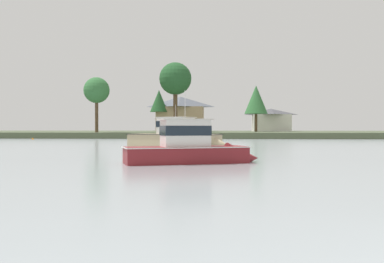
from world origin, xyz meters
TOP-DOWN VIEW (x-y plane):
  - far_shore_bank at (0.00, 91.11)m, footprint 205.61×42.12m
  - cruiser_sand at (-9.34, 38.96)m, footprint 11.22×7.16m
  - cruiser_maroon at (-6.69, 18.87)m, footprint 8.16×4.60m
  - mooring_buoy_orange at (-36.39, 64.78)m, footprint 0.34×0.34m
  - mooring_buoy_white at (-9.28, 29.79)m, footprint 0.40×0.40m
  - shore_tree_center_left at (-19.73, 93.16)m, footprint 4.01×4.01m
  - shore_tree_left at (1.34, 86.33)m, footprint 4.77×4.77m
  - shore_tree_inland_c at (-14.60, 79.98)m, footprint 6.26×6.26m
  - shore_tree_far_left at (-28.59, 74.68)m, footprint 4.75×4.75m
  - cottage_eastern at (-15.19, 95.97)m, footprint 11.28×7.38m
  - cottage_near_water at (5.43, 96.93)m, footprint 8.81×9.54m

SIDE VIEW (x-z plane):
  - mooring_buoy_orange at x=-36.39m, z-range -0.13..0.26m
  - mooring_buoy_white at x=-9.28m, z-range -0.15..0.30m
  - far_shore_bank at x=0.00m, z-range 0.00..1.05m
  - cruiser_maroon at x=-6.69m, z-range -1.83..3.04m
  - cruiser_sand at x=-9.34m, z-range -2.09..3.41m
  - cottage_near_water at x=5.43m, z-range 1.13..6.26m
  - cottage_eastern at x=-15.19m, z-range 1.19..9.11m
  - shore_tree_left at x=1.34m, z-range 2.85..12.36m
  - shore_tree_center_left at x=-19.73m, z-range 3.08..12.34m
  - shore_tree_far_left at x=-28.59m, z-range 3.64..13.78m
  - shore_tree_inland_c at x=-14.60m, z-range 4.52..17.99m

